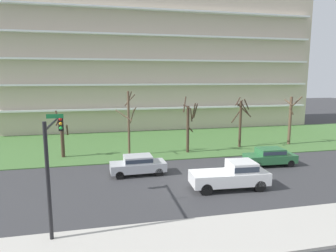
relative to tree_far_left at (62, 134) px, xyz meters
The scene contains 13 objects.
ground 14.67m from the tree_far_left, 39.51° to the right, with size 160.00×160.00×0.00m, color #38383A.
sidewalk_curb_near 20.64m from the tree_far_left, 57.02° to the right, with size 80.00×4.00×0.15m, color #BCB7AD.
grass_lawn_strip 12.37m from the tree_far_left, 23.22° to the left, with size 80.00×16.00×0.08m, color #477238.
apartment_building 22.71m from the tree_far_left, 58.43° to the left, with size 50.27×11.72×20.30m.
tree_far_left is the anchor object (origin of this frame).
tree_left 6.51m from the tree_far_left, ahead, with size 2.01×2.03×6.43m.
tree_center 12.50m from the tree_far_left, ahead, with size 1.51×1.65×5.84m.
tree_right 18.74m from the tree_far_left, ahead, with size 1.91×1.92×5.61m.
tree_far_right 25.01m from the tree_far_left, ahead, with size 1.76×1.72×5.64m.
sedan_green_near_left 19.48m from the tree_far_left, 20.21° to the right, with size 4.48×1.99×1.57m.
sedan_silver_center_left 9.46m from the tree_far_left, 45.92° to the right, with size 4.46×1.95×1.57m.
pickup_white_center_right 16.92m from the tree_far_left, 41.72° to the right, with size 5.50×2.27×1.95m.
traffic_signal_mast 13.89m from the tree_far_left, 84.64° to the right, with size 0.90×5.82×5.78m.
Camera 1 is at (-7.35, -20.70, 7.72)m, focal length 32.07 mm.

